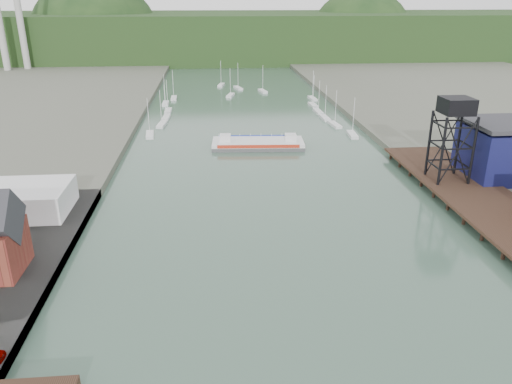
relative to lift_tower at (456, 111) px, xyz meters
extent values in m
cube|color=black|center=(2.00, -13.00, -13.75)|extent=(14.00, 70.00, 0.50)
cylinder|color=black|center=(-4.00, -13.00, -14.85)|extent=(0.60, 0.60, 2.20)
cube|color=silver|center=(-79.00, -8.00, -11.80)|extent=(18.00, 12.00, 4.50)
cylinder|color=black|center=(-3.00, -3.00, -7.00)|extent=(0.50, 0.50, 13.00)
cylinder|color=black|center=(3.00, -3.00, -7.00)|extent=(0.50, 0.50, 13.00)
cylinder|color=black|center=(-3.00, 3.00, -7.00)|extent=(0.50, 0.50, 13.00)
cylinder|color=black|center=(3.00, 3.00, -7.00)|extent=(0.50, 0.50, 13.00)
cube|color=black|center=(0.00, 0.00, 1.00)|extent=(5.50, 5.50, 3.00)
cube|color=silver|center=(-62.54, 45.89, -15.30)|extent=(2.67, 7.65, 0.90)
cube|color=silver|center=(-60.28, 57.30, -15.30)|extent=(2.81, 7.67, 0.90)
cube|color=silver|center=(-59.71, 66.17, -15.30)|extent=(2.35, 7.59, 0.90)
cube|color=silver|center=(-59.81, 76.09, -15.30)|extent=(2.01, 7.50, 0.90)
cube|color=silver|center=(-61.64, 88.33, -15.30)|extent=(2.00, 7.50, 0.90)
cube|color=silver|center=(-59.32, 98.17, -15.30)|extent=(2.16, 7.54, 0.90)
cube|color=silver|center=(-7.44, 41.03, -15.30)|extent=(2.53, 7.62, 0.90)
cube|color=silver|center=(-9.54, 52.51, -15.30)|extent=(2.76, 7.67, 0.90)
cube|color=silver|center=(-10.54, 61.29, -15.30)|extent=(2.22, 7.56, 0.90)
cube|color=silver|center=(-10.73, 70.28, -15.30)|extent=(2.18, 7.54, 0.90)
cube|color=silver|center=(-10.33, 81.38, -15.30)|extent=(2.46, 7.61, 0.90)
cube|color=silver|center=(-8.22, 92.99, -15.30)|extent=(2.48, 7.61, 0.90)
cube|color=silver|center=(-38.16, 102.00, -15.30)|extent=(3.78, 7.76, 0.90)
cube|color=silver|center=(-24.96, 110.00, -15.30)|extent=(3.31, 7.74, 0.90)
cube|color=silver|center=(-34.34, 118.00, -15.30)|extent=(3.76, 7.76, 0.90)
cube|color=silver|center=(-41.11, 126.00, -15.30)|extent=(3.40, 7.74, 0.90)
cylinder|color=#AAAAA5|center=(-137.00, 177.00, 14.35)|extent=(3.20, 3.20, 60.00)
cube|color=black|center=(-35.00, 242.00, -3.65)|extent=(500.00, 120.00, 28.00)
sphere|color=black|center=(-115.00, 242.00, -7.65)|extent=(80.00, 80.00, 80.00)
sphere|color=black|center=(55.00, 252.00, -9.65)|extent=(70.00, 70.00, 70.00)
cube|color=#49494B|center=(-34.11, 32.76, -15.19)|extent=(23.43, 10.58, 0.92)
cube|color=silver|center=(-34.11, 32.76, -14.36)|extent=(23.43, 10.58, 0.73)
cube|color=#B72914|center=(-34.41, 28.14, -14.18)|extent=(20.12, 1.41, 0.82)
cube|color=navy|center=(-33.82, 37.38, -14.18)|extent=(20.12, 1.41, 0.82)
cube|color=silver|center=(-42.34, 33.28, -13.27)|extent=(2.92, 2.92, 1.83)
cube|color=silver|center=(-25.89, 32.24, -13.27)|extent=(2.92, 2.92, 1.83)
camera|label=1|loc=(-45.51, -88.46, 20.01)|focal=35.00mm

